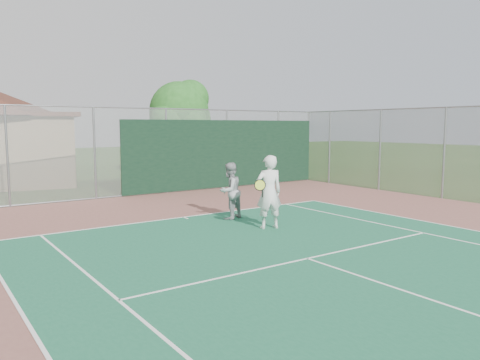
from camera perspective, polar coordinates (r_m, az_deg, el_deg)
name	(u,v)px	position (r m, az deg, el deg)	size (l,w,h in m)	color
back_fence	(169,153)	(19.69, -8.62, 3.26)	(20.08, 0.11, 3.53)	gray
side_fence_right	(380,150)	(21.23, 16.68, 3.52)	(0.08, 9.00, 3.50)	gray
tree	(181,113)	(25.65, -7.24, 8.06)	(3.78, 3.58, 5.27)	#3D2716
player_white_front	(269,193)	(12.66, 3.53, -1.54)	(1.15, 0.82, 2.00)	silver
player_grey_back	(230,192)	(13.96, -1.25, -1.41)	(0.98, 0.86, 1.69)	#989B9D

